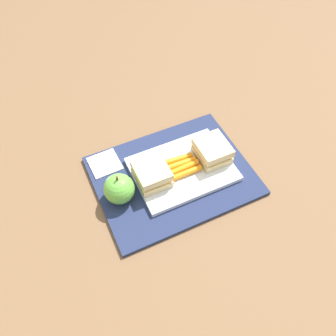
% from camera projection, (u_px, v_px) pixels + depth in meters
% --- Properties ---
extents(ground_plane, '(2.40, 2.40, 0.00)m').
position_uv_depth(ground_plane, '(173.00, 177.00, 0.83)').
color(ground_plane, brown).
extents(lunchbag_mat, '(0.36, 0.28, 0.01)m').
position_uv_depth(lunchbag_mat, '(173.00, 176.00, 0.83)').
color(lunchbag_mat, navy).
rests_on(lunchbag_mat, ground_plane).
extents(food_tray, '(0.23, 0.17, 0.01)m').
position_uv_depth(food_tray, '(182.00, 169.00, 0.83)').
color(food_tray, white).
rests_on(food_tray, lunchbag_mat).
extents(sandwich_half_left, '(0.07, 0.08, 0.04)m').
position_uv_depth(sandwich_half_left, '(212.00, 151.00, 0.82)').
color(sandwich_half_left, '#DBC189').
rests_on(sandwich_half_left, food_tray).
extents(sandwich_half_right, '(0.07, 0.08, 0.04)m').
position_uv_depth(sandwich_half_right, '(152.00, 174.00, 0.78)').
color(sandwich_half_right, '#DBC189').
rests_on(sandwich_half_right, food_tray).
extents(carrot_sticks_bundle, '(0.08, 0.06, 0.02)m').
position_uv_depth(carrot_sticks_bundle, '(182.00, 166.00, 0.82)').
color(carrot_sticks_bundle, orange).
rests_on(carrot_sticks_bundle, food_tray).
extents(apple, '(0.07, 0.07, 0.08)m').
position_uv_depth(apple, '(119.00, 189.00, 0.76)').
color(apple, '#66B742').
rests_on(apple, lunchbag_mat).
extents(paper_napkin, '(0.07, 0.07, 0.00)m').
position_uv_depth(paper_napkin, '(105.00, 163.00, 0.84)').
color(paper_napkin, white).
rests_on(paper_napkin, lunchbag_mat).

